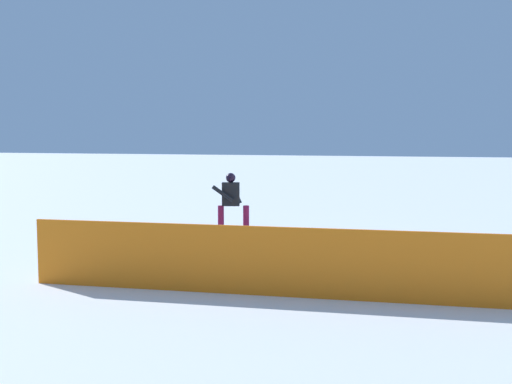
% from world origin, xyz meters
% --- Properties ---
extents(ground_plane, '(120.00, 120.00, 0.00)m').
position_xyz_m(ground_plane, '(0.00, 0.00, 0.00)').
color(ground_plane, white).
extents(grind_box, '(7.23, 0.63, 0.60)m').
position_xyz_m(grind_box, '(0.00, 0.00, 0.27)').
color(grind_box, blue).
rests_on(grind_box, ground_plane).
extents(snowboarder, '(1.44, 0.63, 1.39)m').
position_xyz_m(snowboarder, '(1.58, 0.05, 1.35)').
color(snowboarder, '#BD2A91').
rests_on(snowboarder, grind_box).
extents(safety_fence, '(9.15, 0.27, 1.25)m').
position_xyz_m(safety_fence, '(0.00, 3.10, 0.63)').
color(safety_fence, orange).
rests_on(safety_fence, ground_plane).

